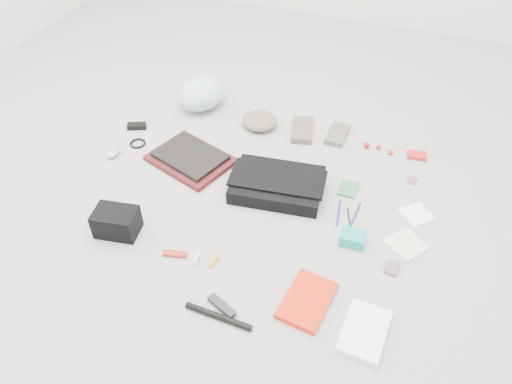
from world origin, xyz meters
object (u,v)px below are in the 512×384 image
(bike_helmet, at_px, (201,93))
(book_red, at_px, (307,300))
(laptop, at_px, (190,156))
(accordion_wallet, at_px, (353,238))
(messenger_bag, at_px, (277,185))
(camera_bag, at_px, (117,222))

(bike_helmet, bearing_deg, book_red, -26.68)
(laptop, height_order, accordion_wallet, accordion_wallet)
(messenger_bag, height_order, accordion_wallet, messenger_bag)
(laptop, height_order, camera_bag, camera_bag)
(bike_helmet, relative_size, camera_bag, 1.63)
(messenger_bag, bearing_deg, bike_helmet, 133.18)
(bike_helmet, xyz_separation_m, accordion_wallet, (1.00, -0.69, -0.06))
(laptop, bearing_deg, book_red, -18.97)
(bike_helmet, xyz_separation_m, camera_bag, (0.08, -0.97, -0.03))
(laptop, distance_m, camera_bag, 0.52)
(bike_helmet, distance_m, accordion_wallet, 1.21)
(messenger_bag, distance_m, camera_bag, 0.71)
(accordion_wallet, bearing_deg, book_red, -106.98)
(bike_helmet, relative_size, book_red, 1.21)
(camera_bag, bearing_deg, messenger_bag, 32.04)
(messenger_bag, xyz_separation_m, accordion_wallet, (0.39, -0.19, -0.01))
(bike_helmet, bearing_deg, messenger_bag, -17.37)
(laptop, bearing_deg, bike_helmet, 127.06)
(messenger_bag, relative_size, laptop, 1.27)
(messenger_bag, bearing_deg, book_red, -68.18)
(book_red, bearing_deg, accordion_wallet, 82.84)
(messenger_bag, height_order, camera_bag, camera_bag)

